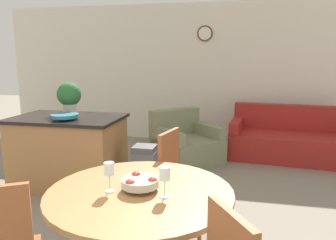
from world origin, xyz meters
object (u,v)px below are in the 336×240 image
object	(u,v)px
wine_glass_left	(109,170)
trash_bin	(145,169)
couch	(296,141)
kitchen_island	(69,152)
fruit_bowl	(140,182)
armchair	(185,145)
wine_glass_right	(165,175)
potted_plant	(69,96)
dining_chair_far_side	(180,180)
teal_bowl	(65,116)
dining_table	(141,214)

from	to	relation	value
wine_glass_left	trash_bin	xyz separation A→B (m)	(-0.28, 1.78, -0.63)
wine_glass_left	couch	size ratio (longest dim) A/B	0.09
kitchen_island	couch	distance (m)	3.63
fruit_bowl	armchair	world-z (taller)	fruit_bowl
wine_glass_left	wine_glass_right	xyz separation A→B (m)	(0.38, -0.01, 0.00)
wine_glass_left	potted_plant	bearing A→B (deg)	124.44
fruit_bowl	potted_plant	distance (m)	2.51
dining_chair_far_side	armchair	xyz separation A→B (m)	(-0.30, 2.19, -0.26)
wine_glass_right	teal_bowl	bearing A→B (deg)	134.68
kitchen_island	teal_bowl	xyz separation A→B (m)	(0.07, -0.17, 0.50)
wine_glass_left	potted_plant	size ratio (longest dim) A/B	0.48
kitchen_island	armchair	distance (m)	1.87
dining_table	armchair	size ratio (longest dim) A/B	0.99
dining_chair_far_side	potted_plant	distance (m)	2.10
teal_bowl	dining_chair_far_side	bearing A→B (deg)	-24.34
dining_table	kitchen_island	size ratio (longest dim) A/B	0.92
potted_plant	trash_bin	distance (m)	1.41
dining_table	kitchen_island	bearing A→B (deg)	130.92
fruit_bowl	trash_bin	world-z (taller)	fruit_bowl
fruit_bowl	potted_plant	world-z (taller)	potted_plant
dining_table	couch	xyz separation A→B (m)	(1.59, 3.64, -0.31)
fruit_bowl	trash_bin	xyz separation A→B (m)	(-0.47, 1.72, -0.54)
wine_glass_right	teal_bowl	world-z (taller)	teal_bowl
wine_glass_right	potted_plant	distance (m)	2.68
wine_glass_left	dining_table	bearing A→B (deg)	18.64
potted_plant	teal_bowl	bearing A→B (deg)	-69.98
dining_table	teal_bowl	bearing A→B (deg)	132.50
teal_bowl	wine_glass_left	bearing A→B (deg)	-52.69
fruit_bowl	wine_glass_right	distance (m)	0.22
wine_glass_left	teal_bowl	size ratio (longest dim) A/B	0.61
armchair	potted_plant	bearing A→B (deg)	173.73
kitchen_island	trash_bin	xyz separation A→B (m)	(1.02, -0.00, -0.17)
wine_glass_left	armchair	world-z (taller)	wine_glass_left
fruit_bowl	wine_glass_right	xyz separation A→B (m)	(0.19, -0.07, 0.09)
dining_table	kitchen_island	xyz separation A→B (m)	(-1.49, 1.72, -0.14)
wine_glass_left	couch	bearing A→B (deg)	64.33
kitchen_island	trash_bin	bearing A→B (deg)	-0.13
fruit_bowl	kitchen_island	distance (m)	2.31
teal_bowl	fruit_bowl	bearing A→B (deg)	-47.52
fruit_bowl	wine_glass_left	bearing A→B (deg)	-161.49
armchair	wine_glass_left	bearing A→B (deg)	-135.13
dining_table	fruit_bowl	world-z (taller)	fruit_bowl
dining_chair_far_side	wine_glass_left	distance (m)	1.05
dining_table	potted_plant	distance (m)	2.55
kitchen_island	potted_plant	bearing A→B (deg)	108.41
wine_glass_left	kitchen_island	world-z (taller)	wine_glass_left
dining_chair_far_side	trash_bin	size ratio (longest dim) A/B	1.65
kitchen_island	armchair	world-z (taller)	kitchen_island
fruit_bowl	couch	xyz separation A→B (m)	(1.59, 3.64, -0.54)
dining_table	trash_bin	world-z (taller)	dining_table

